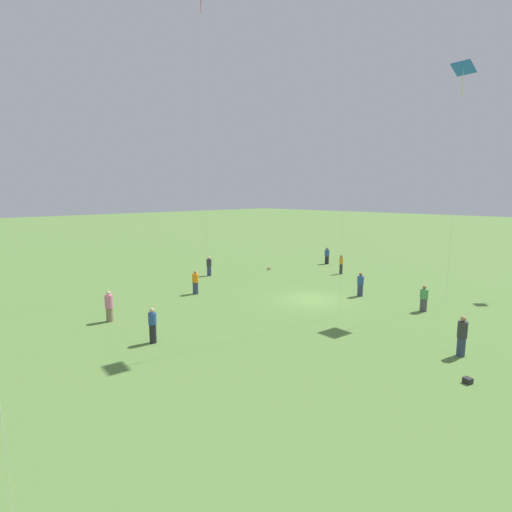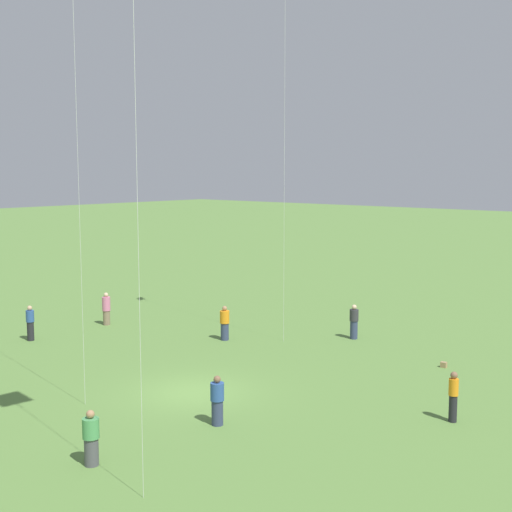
# 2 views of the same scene
# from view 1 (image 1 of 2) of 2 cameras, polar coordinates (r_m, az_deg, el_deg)

# --- Properties ---
(ground_plane) EXTENTS (240.00, 240.00, 0.00)m
(ground_plane) POSITION_cam_1_polar(r_m,az_deg,el_deg) (27.71, 7.95, -6.14)
(ground_plane) COLOR #5B843D
(person_0) EXTENTS (0.59, 0.59, 1.71)m
(person_0) POSITION_cam_1_polar(r_m,az_deg,el_deg) (41.47, 10.11, 0.01)
(person_0) COLOR #232328
(person_0) RESTS_ON ground_plane
(person_1) EXTENTS (0.54, 0.54, 1.72)m
(person_1) POSITION_cam_1_polar(r_m,az_deg,el_deg) (35.20, -6.72, -1.47)
(person_1) COLOR #333D5B
(person_1) RESTS_ON ground_plane
(person_2) EXTENTS (0.62, 0.62, 1.67)m
(person_2) POSITION_cam_1_polar(r_m,az_deg,el_deg) (29.02, 14.68, -4.00)
(person_2) COLOR #333D5B
(person_2) RESTS_ON ground_plane
(person_3) EXTENTS (0.55, 0.55, 1.74)m
(person_3) POSITION_cam_1_polar(r_m,az_deg,el_deg) (20.12, -14.56, -9.60)
(person_3) COLOR #232328
(person_3) RESTS_ON ground_plane
(person_4) EXTENTS (0.55, 0.55, 1.71)m
(person_4) POSITION_cam_1_polar(r_m,az_deg,el_deg) (29.01, -8.65, -3.77)
(person_4) COLOR #333D5B
(person_4) RESTS_ON ground_plane
(person_5) EXTENTS (0.67, 0.67, 1.63)m
(person_5) POSITION_cam_1_polar(r_m,az_deg,el_deg) (26.61, 22.85, -5.65)
(person_5) COLOR #4C4C51
(person_5) RESTS_ON ground_plane
(person_6) EXTENTS (0.46, 0.46, 1.72)m
(person_6) POSITION_cam_1_polar(r_m,az_deg,el_deg) (36.57, 12.07, -1.17)
(person_6) COLOR #232328
(person_6) RESTS_ON ground_plane
(person_7) EXTENTS (0.60, 0.60, 1.77)m
(person_7) POSITION_cam_1_polar(r_m,az_deg,el_deg) (24.07, -20.25, -6.79)
(person_7) COLOR #847056
(person_7) RESTS_ON ground_plane
(person_8) EXTENTS (0.57, 0.57, 1.83)m
(person_8) POSITION_cam_1_polar(r_m,az_deg,el_deg) (20.17, 27.34, -10.17)
(person_8) COLOR #333D5B
(person_8) RESTS_ON ground_plane
(kite_1) EXTENTS (1.17, 1.28, 14.87)m
(kite_1) POSITION_cam_1_polar(r_m,az_deg,el_deg) (29.07, 27.46, 21.84)
(kite_1) COLOR blue
(kite_1) RESTS_ON ground_plane
(kite_5) EXTENTS (1.01, 0.87, 21.43)m
(kite_5) POSITION_cam_1_polar(r_m,az_deg,el_deg) (33.49, -7.85, 30.63)
(kite_5) COLOR black
(kite_5) RESTS_ON ground_plane
(picnic_bag_0) EXTENTS (0.35, 0.36, 0.22)m
(picnic_bag_0) POSITION_cam_1_polar(r_m,az_deg,el_deg) (17.86, 28.00, -15.43)
(picnic_bag_0) COLOR #262628
(picnic_bag_0) RESTS_ON ground_plane
(picnic_bag_1) EXTENTS (0.27, 0.22, 0.23)m
(picnic_bag_1) POSITION_cam_1_polar(r_m,az_deg,el_deg) (37.80, 1.86, -1.82)
(picnic_bag_1) COLOR #A58459
(picnic_bag_1) RESTS_ON ground_plane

